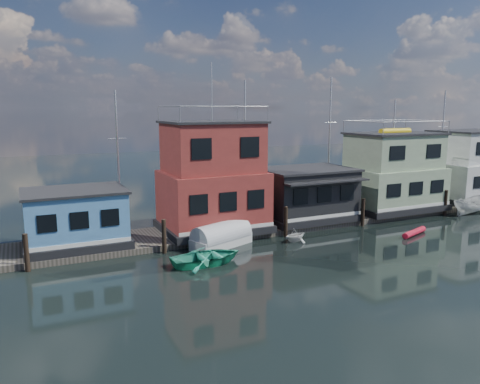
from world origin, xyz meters
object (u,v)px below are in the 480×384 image
tarp_runabout (221,237)px  dinghy_teal (207,257)px  houseboat_red (213,179)px  houseboat_green (393,173)px  dinghy_white (295,235)px  houseboat_white (472,167)px  motorboat (471,205)px  houseboat_dark (306,194)px  houseboat_blue (75,218)px  red_kayak (414,232)px

tarp_runabout → dinghy_teal: (-2.20, -2.97, -0.21)m
houseboat_red → tarp_runabout: 4.62m
houseboat_green → dinghy_white: houseboat_green is taller
houseboat_white → motorboat: houseboat_white is taller
houseboat_green → houseboat_white: bearing=-0.0°
dinghy_teal → houseboat_white: bearing=-80.7°
dinghy_teal → dinghy_white: size_ratio=2.37×
houseboat_white → motorboat: 6.07m
houseboat_red → dinghy_white: bearing=-43.4°
motorboat → dinghy_white: motorboat is taller
houseboat_dark → dinghy_white: (-3.56, -4.18, -1.94)m
houseboat_dark → houseboat_green: (9.00, 0.02, 1.13)m
houseboat_red → houseboat_green: 17.01m
dinghy_white → houseboat_green: bearing=-84.2°
houseboat_white → tarp_runabout: houseboat_white is taller
houseboat_green → tarp_runabout: 18.12m
houseboat_dark → dinghy_white: houseboat_dark is taller
houseboat_blue → red_kayak: (22.68, -6.51, -1.99)m
houseboat_green → tarp_runabout: (-17.63, -3.02, -2.89)m
red_kayak → houseboat_red: bearing=133.9°
tarp_runabout → motorboat: size_ratio=1.13×
houseboat_white → houseboat_green: bearing=180.0°
dinghy_teal → red_kayak: bearing=-94.0°
houseboat_dark → houseboat_red: bearing=179.9°
houseboat_white → dinghy_teal: 30.58m
houseboat_blue → tarp_runabout: size_ratio=1.37×
houseboat_red → motorboat: size_ratio=2.87×
houseboat_dark → red_kayak: (5.18, -6.50, -2.20)m
houseboat_red → dinghy_white: size_ratio=6.49×
houseboat_dark → houseboat_white: 19.03m
dinghy_teal → red_kayak: dinghy_teal is taller
houseboat_dark → motorboat: size_ratio=1.79×
dinghy_teal → houseboat_red: bearing=-27.4°
houseboat_white → dinghy_teal: size_ratio=1.94×
tarp_runabout → motorboat: bearing=-22.4°
tarp_runabout → motorboat: tarp_runabout is taller
houseboat_red → dinghy_teal: size_ratio=2.74×
motorboat → dinghy_white: (-18.40, -0.72, -0.32)m
red_kayak → houseboat_blue: bearing=144.2°
houseboat_dark → dinghy_white: bearing=-130.5°
houseboat_blue → houseboat_red: bearing=0.0°
dinghy_teal → dinghy_white: dinghy_white is taller
houseboat_blue → houseboat_green: (26.50, 0.00, 1.34)m
tarp_runabout → houseboat_red: bearing=57.0°
houseboat_red → houseboat_dark: (8.00, -0.02, -1.69)m
houseboat_dark → tarp_runabout: houseboat_dark is taller
houseboat_blue → dinghy_teal: (6.67, -5.99, -1.76)m
motorboat → houseboat_white: bearing=-53.8°
houseboat_red → dinghy_white: 7.10m
red_kayak → dinghy_teal: bearing=158.3°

